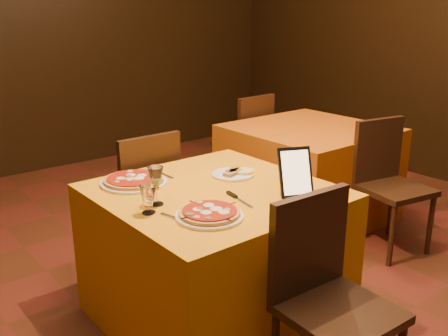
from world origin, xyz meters
TOP-DOWN VIEW (x-y plane):
  - floor at (0.00, 0.00)m, footprint 6.00×7.00m
  - wall_back at (0.00, 3.50)m, footprint 6.00×0.01m
  - main_table at (-0.21, 0.22)m, footprint 1.10×1.10m
  - side_table at (1.26, 0.87)m, footprint 1.10×1.10m
  - chair_main_near at (-0.21, -0.61)m, footprint 0.48×0.48m
  - chair_main_far at (-0.21, 1.04)m, footprint 0.44×0.44m
  - chair_side_near at (1.26, 0.08)m, footprint 0.44×0.44m
  - chair_side_far at (1.26, 1.70)m, footprint 0.47×0.47m
  - pizza_near at (-0.44, -0.05)m, footprint 0.30×0.30m
  - pizza_far at (-0.48, 0.56)m, footprint 0.35×0.35m
  - cutlet_dish at (0.01, 0.33)m, footprint 0.23×0.23m
  - wine_glass at (-0.54, 0.22)m, footprint 0.07×0.07m
  - water_glass at (-0.63, 0.16)m, footprint 0.08×0.08m
  - tablet at (0.06, -0.09)m, footprint 0.19×0.16m
  - knife at (-0.21, 0.00)m, footprint 0.05×0.20m
  - fork_near at (-0.57, 0.03)m, footprint 0.05×0.16m
  - fork_far at (-0.28, 0.58)m, footprint 0.02×0.18m

SIDE VIEW (x-z plane):
  - floor at x=0.00m, z-range -0.01..0.00m
  - main_table at x=-0.21m, z-range 0.00..0.75m
  - side_table at x=1.26m, z-range 0.00..0.75m
  - chair_main_near at x=-0.21m, z-range 0.00..0.91m
  - chair_main_far at x=-0.21m, z-range 0.00..0.91m
  - chair_side_near at x=1.26m, z-range 0.00..0.91m
  - chair_side_far at x=1.26m, z-range 0.00..0.91m
  - knife at x=-0.21m, z-range 0.75..0.76m
  - fork_near at x=-0.57m, z-range 0.75..0.76m
  - fork_far at x=-0.28m, z-range 0.75..0.76m
  - cutlet_dish at x=0.01m, z-range 0.75..0.78m
  - pizza_far at x=-0.48m, z-range 0.75..0.78m
  - pizza_near at x=-0.44m, z-range 0.75..0.78m
  - water_glass at x=-0.63m, z-range 0.75..0.88m
  - wine_glass at x=-0.54m, z-range 0.75..0.94m
  - tablet at x=0.06m, z-range 0.75..0.99m
  - wall_back at x=0.00m, z-range 0.00..2.80m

